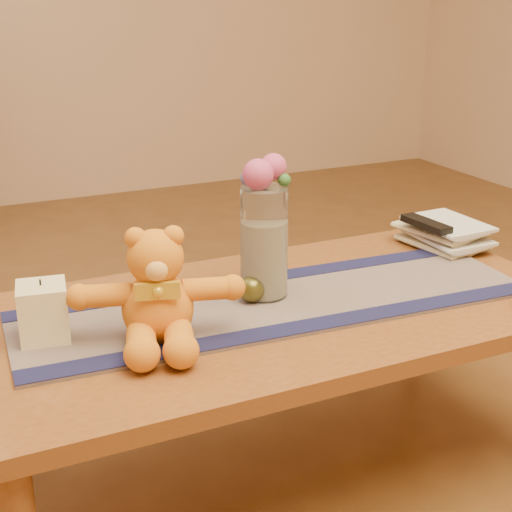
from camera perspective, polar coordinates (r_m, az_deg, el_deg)
name	(u,v)px	position (r m, az deg, el deg)	size (l,w,h in m)	color
floor	(274,470)	(1.95, 1.38, -15.99)	(5.50, 5.50, 0.00)	brown
coffee_table_top	(276,314)	(1.73, 1.50, -4.42)	(1.40, 0.70, 0.04)	brown
table_leg_br	(418,308)	(2.37, 12.25, -3.90)	(0.07, 0.07, 0.41)	brown
persian_runner	(278,303)	(1.73, 1.67, -3.60)	(1.20, 0.35, 0.01)	#171E40
runner_border_near	(305,326)	(1.61, 3.76, -5.36)	(1.20, 0.06, 0.00)	#151640
runner_border_far	(254,279)	(1.85, -0.14, -1.79)	(1.20, 0.06, 0.00)	#151640
teddy_bear	(157,286)	(1.53, -7.59, -2.29)	(0.34, 0.28, 0.23)	orange
pillar_candle	(43,312)	(1.59, -15.93, -4.11)	(0.10, 0.10, 0.12)	#F3E6B3
candle_wick	(40,282)	(1.57, -16.15, -1.94)	(0.00, 0.00, 0.01)	black
glass_vase	(264,243)	(1.72, 0.62, 1.04)	(0.11, 0.11, 0.26)	silver
potpourri_fill	(264,258)	(1.73, 0.61, -0.19)	(0.09, 0.09, 0.18)	beige
rose_left	(258,174)	(1.65, 0.16, 6.25)	(0.07, 0.07, 0.07)	#C1447B
rose_right	(273,167)	(1.68, 1.34, 6.85)	(0.06, 0.06, 0.06)	#C1447B
blue_flower_back	(262,172)	(1.71, 0.43, 6.45)	(0.04, 0.04, 0.04)	#4B59A4
blue_flower_side	(248,178)	(1.68, -0.59, 5.94)	(0.04, 0.04, 0.04)	#4B59A4
leaf_sprig	(284,180)	(1.67, 2.18, 5.82)	(0.03, 0.03, 0.03)	#33662D
bronze_ball	(252,289)	(1.71, -0.34, -2.54)	(0.06, 0.06, 0.06)	#494418
book_bottom	(421,248)	(2.11, 12.52, 0.56)	(0.17, 0.22, 0.02)	beige
book_lower	(424,242)	(2.10, 12.73, 1.04)	(0.16, 0.22, 0.02)	beige
book_upper	(420,235)	(2.10, 12.42, 1.54)	(0.17, 0.22, 0.02)	beige
book_top	(425,229)	(2.09, 12.75, 2.04)	(0.16, 0.22, 0.02)	beige
tv_remote	(426,224)	(2.08, 12.86, 2.42)	(0.04, 0.16, 0.02)	black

